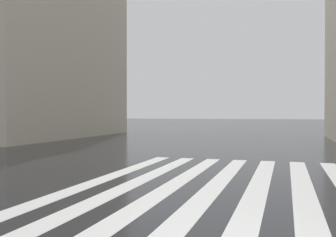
{
  "coord_description": "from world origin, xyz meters",
  "views": [
    {
      "loc": [
        -4.07,
        0.35,
        1.76
      ],
      "look_at": [
        9.33,
        4.42,
        1.55
      ],
      "focal_mm": 41.6,
      "sensor_mm": 36.0,
      "label": 1
    }
  ],
  "objects": [
    {
      "name": "zebra_crossing",
      "position": [
        4.0,
        1.97,
        0.0
      ],
      "size": [
        13.0,
        6.5,
        0.01
      ],
      "color": "silver",
      "rests_on": "ground_plane"
    }
  ]
}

